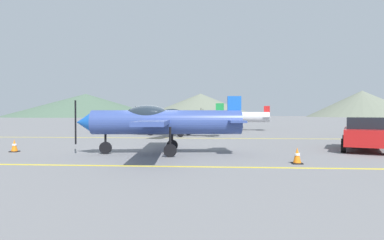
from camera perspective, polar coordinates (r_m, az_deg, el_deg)
ground_plane at (r=15.37m, az=-6.98°, el=-5.57°), size 400.00×400.00×0.00m
apron_line_near at (r=11.27m, az=-11.21°, el=-8.04°), size 80.00×0.16×0.01m
apron_line_far at (r=23.35m, az=-3.12°, el=-3.23°), size 80.00×0.16×0.01m
airplane_near at (r=14.29m, az=-5.67°, el=-0.24°), size 7.52×8.64×2.58m
airplane_mid at (r=25.39m, az=-2.38°, el=0.40°), size 7.55×8.62×2.58m
airplane_far at (r=34.55m, az=7.71°, el=0.60°), size 7.54×8.63×2.58m
airplane_back at (r=44.27m, az=-2.79°, el=0.74°), size 7.54×8.63×2.58m
car_sedan at (r=17.79m, az=28.44°, el=-2.06°), size 3.29×4.66×1.62m
traffic_cone_front at (r=17.17m, az=-29.13°, el=-4.04°), size 0.36×0.36×0.59m
traffic_cone_side at (r=12.11m, az=18.25°, el=-6.08°), size 0.36×0.36×0.59m
hill_left at (r=176.29m, az=-18.40°, el=2.51°), size 80.52×80.52×11.98m
hill_centerleft at (r=152.75m, az=1.52°, el=2.64°), size 56.05×56.05×11.24m
hill_centerright at (r=183.19m, az=28.05°, el=2.58°), size 53.93×53.93×13.28m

